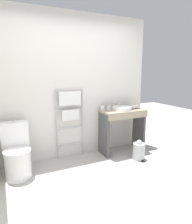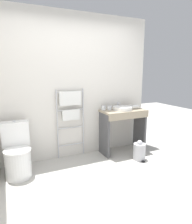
% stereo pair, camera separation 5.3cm
% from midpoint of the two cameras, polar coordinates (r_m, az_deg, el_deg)
% --- Properties ---
extents(ground_plane, '(12.00, 12.00, 0.00)m').
position_cam_midpoint_polar(ground_plane, '(2.80, 4.32, -22.86)').
color(ground_plane, '#B2AFA8').
extents(wall_back, '(3.04, 0.12, 2.60)m').
position_cam_midpoint_polar(wall_back, '(3.71, -7.24, 7.10)').
color(wall_back, silver).
rests_on(wall_back, ground_plane).
extents(toilet, '(0.41, 0.55, 0.82)m').
position_cam_midpoint_polar(toilet, '(3.33, -22.09, -11.10)').
color(toilet, white).
rests_on(toilet, ground_plane).
extents(towel_radiator, '(0.52, 0.06, 1.27)m').
position_cam_midpoint_polar(towel_radiator, '(3.63, -7.82, 0.67)').
color(towel_radiator, silver).
rests_on(towel_radiator, ground_plane).
extents(vanity_counter, '(0.86, 0.45, 0.85)m').
position_cam_midpoint_polar(vanity_counter, '(3.94, 7.19, -3.45)').
color(vanity_counter, gray).
rests_on(vanity_counter, ground_plane).
extents(sink_basin, '(0.38, 0.38, 0.07)m').
position_cam_midpoint_polar(sink_basin, '(3.88, 7.00, 1.16)').
color(sink_basin, white).
rests_on(sink_basin, vanity_counter).
extents(faucet, '(0.02, 0.10, 0.13)m').
position_cam_midpoint_polar(faucet, '(4.01, 5.76, 2.22)').
color(faucet, silver).
rests_on(faucet, vanity_counter).
extents(cup_near_wall, '(0.08, 0.08, 0.09)m').
position_cam_midpoint_polar(cup_near_wall, '(3.82, 1.57, 1.20)').
color(cup_near_wall, white).
rests_on(cup_near_wall, vanity_counter).
extents(cup_near_edge, '(0.08, 0.08, 0.08)m').
position_cam_midpoint_polar(cup_near_edge, '(3.85, 3.30, 1.19)').
color(cup_near_edge, white).
rests_on(cup_near_edge, vanity_counter).
extents(hair_dryer, '(0.19, 0.18, 0.08)m').
position_cam_midpoint_polar(hair_dryer, '(4.04, 10.44, 1.52)').
color(hair_dryer, white).
rests_on(hair_dryer, vanity_counter).
extents(trash_bin, '(0.22, 0.26, 0.37)m').
position_cam_midpoint_polar(trash_bin, '(3.78, 11.74, -10.81)').
color(trash_bin, '#B7B7BC').
rests_on(trash_bin, ground_plane).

